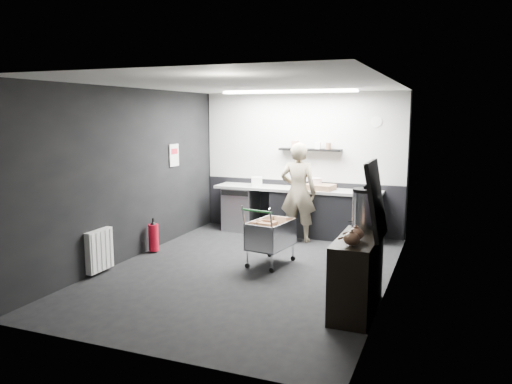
% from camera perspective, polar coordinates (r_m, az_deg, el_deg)
% --- Properties ---
extents(floor, '(5.50, 5.50, 0.00)m').
position_cam_1_polar(floor, '(7.45, -0.96, -9.02)').
color(floor, black).
rests_on(floor, ground).
extents(ceiling, '(5.50, 5.50, 0.00)m').
position_cam_1_polar(ceiling, '(7.09, -1.02, 12.20)').
color(ceiling, silver).
rests_on(ceiling, wall_back).
extents(wall_back, '(5.50, 0.00, 5.50)m').
position_cam_1_polar(wall_back, '(9.73, 5.25, 3.34)').
color(wall_back, black).
rests_on(wall_back, floor).
extents(wall_front, '(5.50, 0.00, 5.50)m').
position_cam_1_polar(wall_front, '(4.76, -13.81, -2.83)').
color(wall_front, black).
rests_on(wall_front, floor).
extents(wall_left, '(0.00, 5.50, 5.50)m').
position_cam_1_polar(wall_left, '(8.12, -14.15, 1.98)').
color(wall_left, black).
rests_on(wall_left, floor).
extents(wall_right, '(0.00, 5.50, 5.50)m').
position_cam_1_polar(wall_right, '(6.65, 15.14, 0.44)').
color(wall_right, black).
rests_on(wall_right, floor).
extents(kitchen_wall_panel, '(3.95, 0.02, 1.70)m').
position_cam_1_polar(kitchen_wall_panel, '(9.67, 5.25, 6.28)').
color(kitchen_wall_panel, silver).
rests_on(kitchen_wall_panel, wall_back).
extents(dado_panel, '(3.95, 0.02, 1.00)m').
position_cam_1_polar(dado_panel, '(9.83, 5.14, -1.61)').
color(dado_panel, black).
rests_on(dado_panel, wall_back).
extents(floating_shelf, '(1.20, 0.22, 0.04)m').
position_cam_1_polar(floating_shelf, '(9.52, 6.21, 4.83)').
color(floating_shelf, black).
rests_on(floating_shelf, wall_back).
extents(wall_clock, '(0.20, 0.03, 0.20)m').
position_cam_1_polar(wall_clock, '(9.35, 13.60, 7.81)').
color(wall_clock, white).
rests_on(wall_clock, wall_back).
extents(poster, '(0.02, 0.30, 0.40)m').
position_cam_1_polar(poster, '(9.17, -9.35, 4.17)').
color(poster, white).
rests_on(poster, wall_left).
extents(poster_red_band, '(0.02, 0.22, 0.10)m').
position_cam_1_polar(poster_red_band, '(9.16, -9.34, 4.61)').
color(poster_red_band, red).
rests_on(poster_red_band, poster).
extents(radiator, '(0.10, 0.50, 0.60)m').
position_cam_1_polar(radiator, '(7.57, -17.47, -6.38)').
color(radiator, white).
rests_on(radiator, wall_left).
extents(ceiling_strip, '(2.40, 0.20, 0.04)m').
position_cam_1_polar(ceiling_strip, '(8.83, 3.69, 11.36)').
color(ceiling_strip, white).
rests_on(ceiling_strip, ceiling).
extents(prep_counter, '(3.20, 0.61, 0.90)m').
position_cam_1_polar(prep_counter, '(9.51, 5.39, -2.24)').
color(prep_counter, black).
rests_on(prep_counter, floor).
extents(person, '(0.68, 0.47, 1.79)m').
position_cam_1_polar(person, '(8.99, 4.84, -0.03)').
color(person, beige).
rests_on(person, floor).
extents(shopping_cart, '(0.62, 0.92, 0.93)m').
position_cam_1_polar(shopping_cart, '(7.65, 1.68, -5.10)').
color(shopping_cart, silver).
rests_on(shopping_cart, floor).
extents(sideboard, '(0.51, 1.19, 1.78)m').
position_cam_1_polar(sideboard, '(5.99, 11.63, -8.07)').
color(sideboard, black).
rests_on(sideboard, floor).
extents(fire_extinguisher, '(0.17, 0.17, 0.55)m').
position_cam_1_polar(fire_extinguisher, '(8.52, -11.63, -5.00)').
color(fire_extinguisher, red).
rests_on(fire_extinguisher, floor).
extents(cardboard_box, '(0.56, 0.45, 0.10)m').
position_cam_1_polar(cardboard_box, '(9.29, 7.31, 0.56)').
color(cardboard_box, '#A17656').
rests_on(cardboard_box, prep_counter).
extents(pink_tub, '(0.21, 0.21, 0.21)m').
position_cam_1_polar(pink_tub, '(9.35, 6.88, 0.95)').
color(pink_tub, silver).
rests_on(pink_tub, prep_counter).
extents(white_container, '(0.25, 0.23, 0.18)m').
position_cam_1_polar(white_container, '(9.67, 0.09, 1.20)').
color(white_container, white).
rests_on(white_container, prep_counter).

